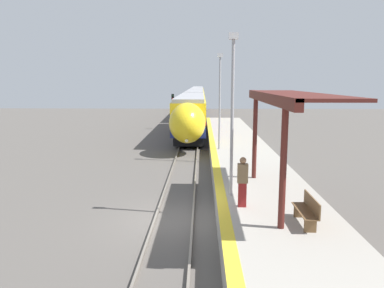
% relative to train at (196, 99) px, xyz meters
% --- Properties ---
extents(ground_plane, '(120.00, 120.00, 0.00)m').
position_rel_train_xyz_m(ground_plane, '(0.00, -50.73, -2.26)').
color(ground_plane, '#56514C').
extents(rail_left, '(0.08, 90.00, 0.15)m').
position_rel_train_xyz_m(rail_left, '(-0.72, -50.73, -2.19)').
color(rail_left, slate).
rests_on(rail_left, ground_plane).
extents(rail_right, '(0.08, 90.00, 0.15)m').
position_rel_train_xyz_m(rail_right, '(0.72, -50.73, -2.19)').
color(rail_right, slate).
rests_on(rail_right, ground_plane).
extents(train, '(2.79, 78.65, 3.96)m').
position_rel_train_xyz_m(train, '(0.00, 0.00, 0.00)').
color(train, black).
rests_on(train, ground_plane).
extents(platform_right, '(4.05, 64.00, 0.92)m').
position_rel_train_xyz_m(platform_right, '(3.64, -50.73, -1.80)').
color(platform_right, '#9E998E').
rests_on(platform_right, ground_plane).
extents(platform_bench, '(0.44, 1.66, 0.89)m').
position_rel_train_xyz_m(platform_bench, '(4.34, -53.31, -0.87)').
color(platform_bench, brown).
rests_on(platform_bench, platform_right).
extents(person_waiting, '(0.36, 0.24, 1.79)m').
position_rel_train_xyz_m(person_waiting, '(2.50, -51.67, -0.41)').
color(person_waiting, maroon).
rests_on(person_waiting, platform_right).
extents(railway_signal, '(0.28, 0.28, 3.93)m').
position_rel_train_xyz_m(railway_signal, '(-2.18, -22.90, 0.17)').
color(railway_signal, '#59595E').
rests_on(railway_signal, ground_plane).
extents(lamppost_near, '(0.36, 0.20, 6.15)m').
position_rel_train_xyz_m(lamppost_near, '(2.20, -50.28, 2.13)').
color(lamppost_near, '#9E9EA3').
rests_on(lamppost_near, platform_right).
extents(lamppost_mid, '(0.36, 0.20, 6.15)m').
position_rel_train_xyz_m(lamppost_mid, '(2.20, -40.19, 2.13)').
color(lamppost_mid, '#9E9EA3').
rests_on(lamppost_mid, platform_right).
extents(station_canopy, '(2.02, 9.00, 3.98)m').
position_rel_train_xyz_m(station_canopy, '(4.03, -50.61, 2.32)').
color(station_canopy, '#511E19').
rests_on(station_canopy, platform_right).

